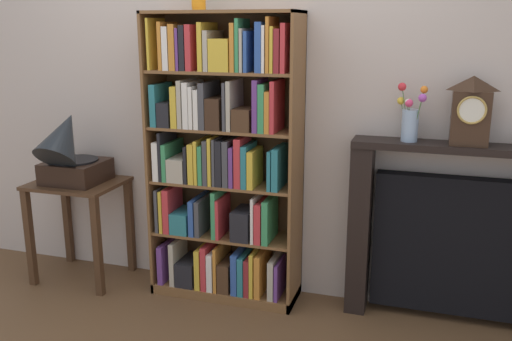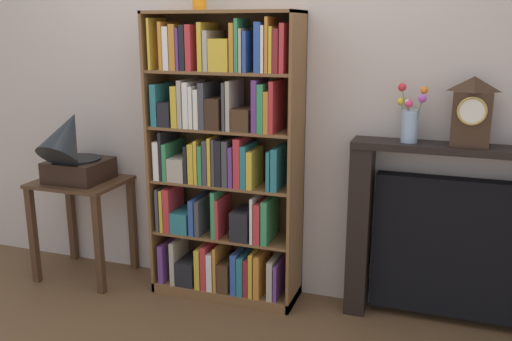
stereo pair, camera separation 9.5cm
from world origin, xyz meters
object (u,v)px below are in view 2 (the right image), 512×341
side_table_left (82,204)px  flower_vase (410,119)px  mantel_clock (472,112)px  fireplace_mantel (455,239)px  gramophone (72,151)px  bookshelf (222,167)px

side_table_left → flower_vase: bearing=3.5°
mantel_clock → flower_vase: (-0.30, 0.00, -0.06)m
fireplace_mantel → flower_vase: bearing=-176.2°
side_table_left → gramophone: (-0.00, -0.06, 0.38)m
flower_vase → gramophone: bearing=-174.9°
side_table_left → flower_vase: 2.17m
fireplace_mantel → side_table_left: bearing=-176.4°
bookshelf → side_table_left: bookshelf is taller
fireplace_mantel → mantel_clock: size_ratio=3.23×
fireplace_mantel → flower_vase: flower_vase is taller
flower_vase → side_table_left: bearing=-176.5°
bookshelf → side_table_left: (-0.99, -0.06, -0.33)m
gramophone → fireplace_mantel: gramophone is taller
side_table_left → mantel_clock: bearing=3.0°
mantel_clock → bookshelf: bearing=-177.3°
gramophone → flower_vase: 2.09m
side_table_left → fireplace_mantel: bearing=3.6°
fireplace_mantel → gramophone: bearing=-175.0°
bookshelf → fireplace_mantel: size_ratio=1.48×
bookshelf → flower_vase: (1.07, 0.07, 0.34)m
side_table_left → bookshelf: bearing=3.6°
side_table_left → fireplace_mantel: size_ratio=0.57×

